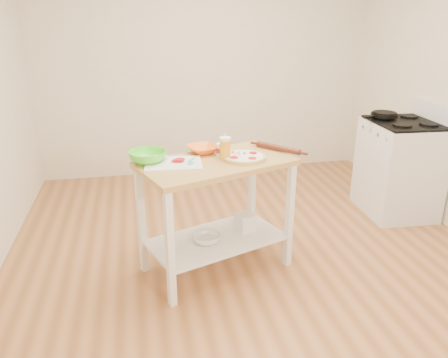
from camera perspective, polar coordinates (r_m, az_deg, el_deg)
name	(u,v)px	position (r m, az deg, el deg)	size (l,w,h in m)	color
room_shell	(254,96)	(3.23, 3.91, 10.78)	(4.04, 4.54, 2.74)	#B07141
prep_island	(216,193)	(3.28, -1.02, -1.82)	(1.25, 0.95, 0.90)	tan
gas_stove	(399,167)	(4.68, 21.88, 1.40)	(0.66, 0.75, 1.11)	silver
skillet	(384,115)	(4.62, 20.14, 7.88)	(0.39, 0.26, 0.03)	black
pizza	(244,157)	(3.24, 2.57, 2.91)	(0.33, 0.33, 0.05)	#E4BC61
cutting_board	(173,163)	(3.15, -6.68, 2.11)	(0.42, 0.33, 0.04)	white
spatula	(191,161)	(3.14, -4.29, 2.31)	(0.08, 0.15, 0.01)	#49BF9E
knife	(152,158)	(3.24, -9.39, 2.71)	(0.26, 0.10, 0.01)	silver
orange_bowl	(203,149)	(3.38, -2.78, 3.90)	(0.23, 0.23, 0.06)	orange
green_bowl	(148,157)	(3.20, -9.92, 2.88)	(0.27, 0.27, 0.08)	#58EA2E
beer_pint	(225,149)	(3.19, 0.16, 4.00)	(0.08, 0.08, 0.17)	orange
yogurt_tub	(222,150)	(3.28, -0.28, 3.84)	(0.08, 0.08, 0.18)	white
rolling_pin	(278,148)	(3.44, 7.08, 4.00)	(0.04, 0.04, 0.39)	#562413
shelf_glass_bowl	(206,238)	(3.38, -2.32, -7.75)	(0.22, 0.22, 0.07)	silver
shelf_bin	(245,222)	(3.56, 2.76, -5.64)	(0.13, 0.13, 0.13)	white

